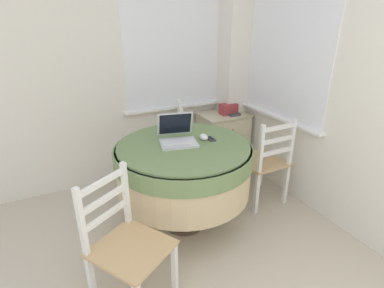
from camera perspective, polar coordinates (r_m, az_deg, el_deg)
The scene contains 11 objects.
corner_room_shell at distance 2.44m, azimuth 7.31°, elevation 12.50°, with size 4.10×4.78×2.55m.
round_dining_table at distance 2.48m, azimuth -1.58°, elevation -4.03°, with size 1.12×1.12×0.77m.
laptop at distance 2.44m, azimuth -2.80°, elevation 1.50°, with size 0.35×0.36×0.23m.
computer_mouse at distance 2.49m, azimuth 2.24°, elevation 1.33°, with size 0.06×0.10×0.05m.
cell_phone at distance 2.51m, azimuth 3.53°, elevation 1.02°, with size 0.05×0.11×0.01m.
dining_chair_near_back_window at distance 3.30m, azimuth -4.57°, elevation 0.02°, with size 0.54×0.53×0.88m.
dining_chair_near_right_window at distance 2.97m, azimuth 13.58°, elevation -3.36°, with size 0.41×0.43×0.88m.
dining_chair_camera_near at distance 1.97m, azimuth -12.49°, elevation -18.26°, with size 0.57×0.58×0.88m.
corner_cabinet at distance 3.65m, azimuth 5.87°, elevation 0.70°, with size 0.56×0.44×0.68m.
storage_box at distance 3.52m, azimuth 6.94°, elevation 6.64°, with size 0.20×0.13×0.12m.
book_on_cabinet at distance 3.54m, azimuth 7.47°, elevation 5.90°, with size 0.13×0.22×0.02m.
Camera 1 is at (-0.29, -0.18, 1.71)m, focal length 28.00 mm.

